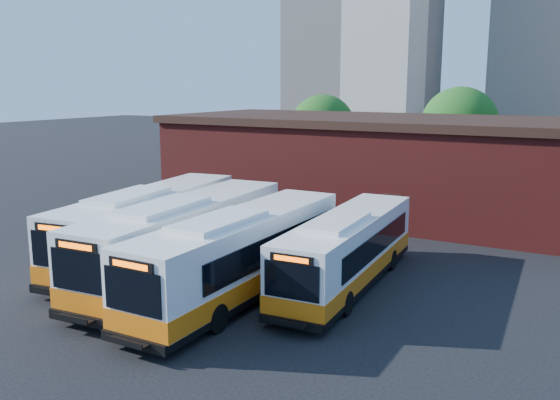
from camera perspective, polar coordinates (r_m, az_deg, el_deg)
The scene contains 9 objects.
ground at distance 24.07m, azimuth -7.54°, elevation -9.69°, with size 220.00×220.00×0.00m, color black.
bus_west at distance 29.57m, azimuth -12.49°, elevation -2.61°, with size 4.48×13.44×3.61m.
bus_midwest at distance 26.46m, azimuth -9.04°, elevation -4.02°, with size 3.73×13.65×3.68m.
bus_mideast at distance 24.07m, azimuth -3.74°, elevation -5.55°, with size 2.85×13.13×3.57m.
bus_east at distance 25.40m, azimuth 6.50°, elevation -5.08°, with size 3.14×11.91×3.21m.
transit_worker at distance 21.29m, azimuth -8.46°, elevation -9.87°, with size 0.67×0.44×1.85m, color #131737.
depot_building at distance 40.62m, azimuth 9.57°, elevation 3.49°, with size 28.60×12.60×6.40m.
tree_west at distance 55.36m, azimuth 4.12°, elevation 7.02°, with size 6.00×6.00×7.65m.
tree_mid at distance 53.30m, azimuth 16.89°, elevation 6.89°, with size 6.56×6.56×8.36m.
Camera 1 is at (13.70, -17.89, 8.46)m, focal length 38.00 mm.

